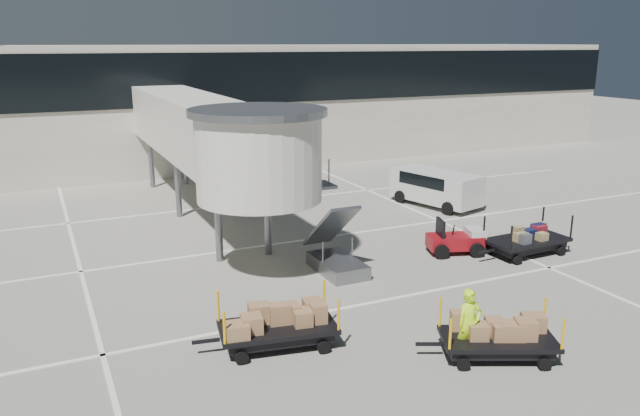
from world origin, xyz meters
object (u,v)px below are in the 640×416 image
Objects in this scene: box_cart_near at (500,339)px; minivan at (434,185)px; suitcase_cart at (526,241)px; box_cart_far at (275,328)px; ground_worker at (469,324)px; baggage_tug at (456,241)px.

minivan is (7.80, 14.25, 0.51)m from box_cart_near.
box_cart_far is (-11.87, -3.19, 0.07)m from suitcase_cart.
ground_worker is at bearing -137.42° from minivan.
box_cart_far is at bearing -167.11° from suitcase_cart.
baggage_tug is 1.23× the size of ground_worker.
suitcase_cart reaches higher than box_cart_far.
minivan is at bearing 79.54° from baggage_tug.
ground_worker is (-7.36, -5.83, 0.41)m from suitcase_cart.
ground_worker reaches higher than suitcase_cart.
box_cart_far reaches higher than baggage_tug.
minivan is (8.56, 13.87, 0.10)m from ground_worker.
box_cart_far is 2.06× the size of ground_worker.
minivan is (13.07, 11.23, 0.44)m from box_cart_far.
box_cart_near is at bearing -101.67° from baggage_tug.
suitcase_cart is at bearing -114.18° from minivan.
ground_worker is 0.39× the size of minivan.
suitcase_cart is at bearing 67.99° from box_cart_near.
ground_worker reaches higher than box_cart_far.
suitcase_cart is at bearing -11.06° from baggage_tug.
baggage_tug is at bearing 85.50° from box_cart_near.
ground_worker is at bearing -20.70° from box_cart_far.
baggage_tug is 8.62m from box_cart_near.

